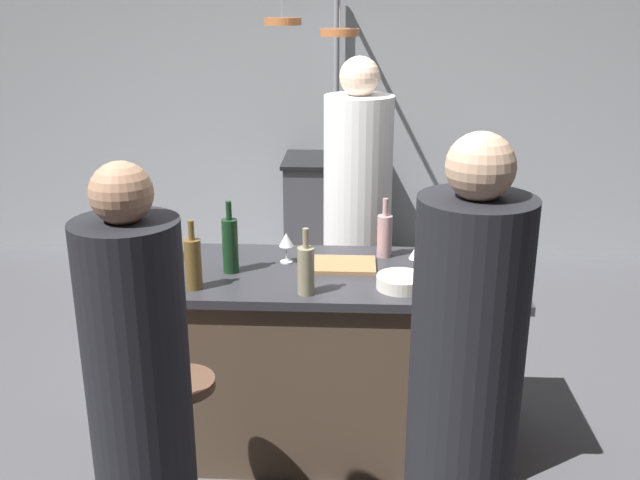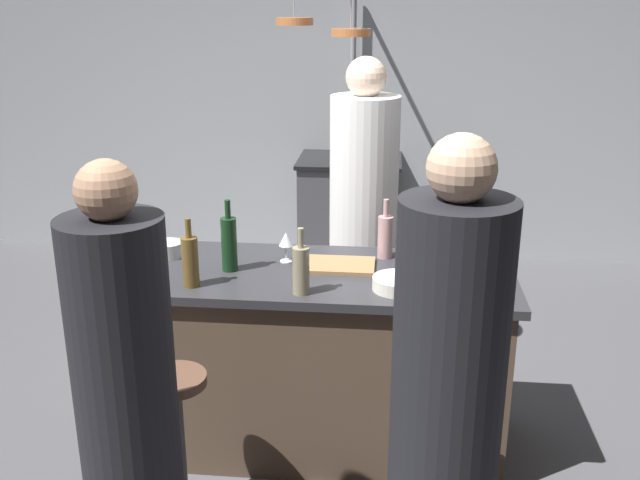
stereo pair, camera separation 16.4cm
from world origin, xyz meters
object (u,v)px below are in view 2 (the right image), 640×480
Objects in this scene: wine_bottle_amber at (190,260)px; mixing_bowl_steel at (168,249)px; wine_bottle_white at (301,269)px; wine_glass_near_right_guest at (286,241)px; pepper_mill at (457,240)px; wine_bottle_rose at (385,236)px; guest_right at (446,414)px; bar_stool_left at (178,442)px; stove_range at (349,213)px; mixing_bowl_wooden at (457,283)px; wine_bottle_red at (229,243)px; guest_left at (128,410)px; cutting_board at (340,265)px; wine_glass_near_left_guest at (415,255)px; bar_stool_right at (437,458)px; mixing_bowl_ceramic at (397,283)px; chef at (363,231)px; wine_bottle_dark at (447,244)px.

mixing_bowl_steel is at bearing 120.91° from wine_bottle_amber.
wine_glass_near_right_guest is (-0.12, 0.37, -0.00)m from wine_bottle_white.
wine_bottle_rose is at bearing 178.39° from pepper_mill.
bar_stool_left is (-1.03, 0.36, -0.43)m from guest_right.
stove_range is at bearing 106.06° from pepper_mill.
mixing_bowl_wooden is (1.35, -0.28, -0.00)m from mixing_bowl_steel.
wine_bottle_red is 1.03m from mixing_bowl_wooden.
guest_left is at bearing -124.76° from wine_bottle_white.
mixing_bowl_wooden is at bearing -22.99° from cutting_board.
wine_bottle_white is (-0.57, 0.72, 0.21)m from guest_right.
wine_bottle_white is 0.67m from mixing_bowl_wooden.
mixing_bowl_wooden is at bearing -76.62° from stove_range.
wine_bottle_amber is (-1.17, -0.44, 0.01)m from pepper_mill.
wine_glass_near_left_guest is (0.48, 0.23, -0.00)m from wine_bottle_white.
bar_stool_right is 0.93m from wine_bottle_white.
wine_glass_near_right_guest is at bearing 70.54° from guest_left.
mixing_bowl_ceramic is at bearing -174.29° from mixing_bowl_wooden.
chef is at bearing 84.41° from cutting_board.
stove_range is at bearing 98.75° from guest_right.
wine_glass_near_left_guest is at bearing 11.68° from wine_bottle_amber.
guest_right reaches higher than wine_glass_near_right_guest.
wine_bottle_dark reaches higher than wine_bottle_rose.
cutting_board is at bearing -4.23° from mixing_bowl_steel.
cutting_board is 0.36m from wine_glass_near_left_guest.
guest_right is at bearing -96.28° from mixing_bowl_wooden.
wine_bottle_dark reaches higher than mixing_bowl_steel.
bar_stool_right is 1.21m from guest_left.
wine_bottle_rose reaches higher than wine_glass_near_left_guest.
mixing_bowl_ceramic is at bearing -125.87° from pepper_mill.
wine_bottle_white is at bearing -145.53° from pepper_mill.
wine_glass_near_left_guest is at bearing -7.55° from mixing_bowl_steel.
wine_bottle_dark reaches higher than wine_glass_near_right_guest.
wine_bottle_amber is 1.15m from mixing_bowl_wooden.
wine_glass_near_right_guest is 0.99× the size of mixing_bowl_steel.
cutting_board is at bearing 164.48° from wine_glass_near_left_guest.
chef reaches higher than cutting_board.
chef is 6.22× the size of wine_bottle_rose.
wine_glass_near_left_guest reaches higher than mixing_bowl_wooden.
pepper_mill is 0.83m from wine_bottle_white.
mixing_bowl_steel is at bearing 149.63° from bar_stool_right.
wine_bottle_red is at bearing -173.92° from wine_bottle_dark.
wine_glass_near_right_guest is (0.35, 0.73, 0.63)m from bar_stool_left.
guest_left is at bearing -99.00° from stove_range.
wine_bottle_red is 1.15× the size of wine_bottle_white.
mixing_bowl_wooden is at bearing -65.49° from chef.
wine_bottle_rose is 0.49m from mixing_bowl_wooden.
wine_bottle_white reaches higher than pepper_mill.
chef is at bearing 55.75° from wine_bottle_red.
wine_bottle_amber is 0.49m from wine_bottle_white.
wine_bottle_white is (0.46, 0.36, 0.63)m from bar_stool_left.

